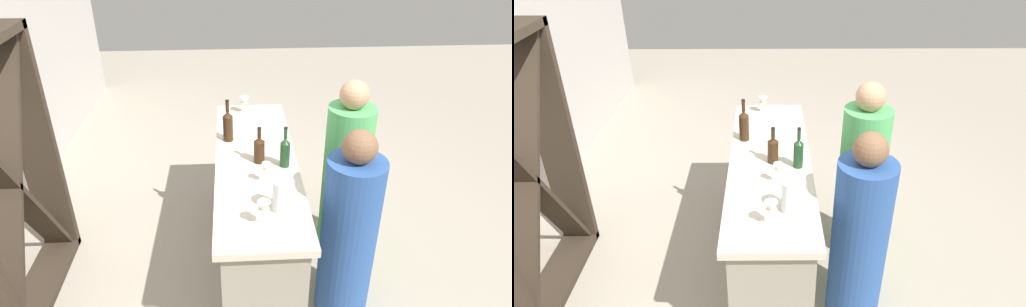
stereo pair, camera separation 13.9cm
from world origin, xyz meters
TOP-DOWN VIEW (x-y plane):
  - ground_plane at (0.00, 0.00)m, footprint 12.00×12.00m
  - bar_counter at (0.00, 0.00)m, footprint 1.98×0.59m
  - wine_rack at (-0.28, 1.65)m, footprint 1.15×0.28m
  - wine_bottle_leftmost_olive_green at (-0.10, -0.20)m, footprint 0.07×0.07m
  - wine_bottle_second_left_amber_brown at (-0.03, -0.02)m, footprint 0.08×0.08m
  - wine_bottle_center_amber_brown at (0.31, 0.20)m, footprint 0.08×0.08m
  - wine_glass_near_left at (-0.31, -0.05)m, footprint 0.06×0.06m
  - wine_glass_near_center at (-0.75, 0.00)m, footprint 0.08×0.08m
  - wine_glass_near_right at (0.83, 0.05)m, footprint 0.08×0.08m
  - water_pitcher at (-0.61, -0.11)m, footprint 0.11×0.11m
  - person_left_guest at (0.16, -0.72)m, footprint 0.46×0.46m
  - person_center_guest at (-0.52, -0.59)m, footprint 0.46×0.46m

SIDE VIEW (x-z plane):
  - ground_plane at x=0.00m, z-range 0.00..0.00m
  - bar_counter at x=0.00m, z-range 0.00..0.95m
  - person_center_guest at x=-0.52m, z-range -0.06..1.36m
  - person_left_guest at x=0.16m, z-range -0.06..1.42m
  - wine_rack at x=-0.28m, z-range 0.00..1.91m
  - wine_glass_near_right at x=0.83m, z-range 0.97..1.12m
  - water_pitcher at x=-0.61m, z-range 0.95..1.15m
  - wine_bottle_second_left_amber_brown at x=-0.03m, z-range 0.91..1.19m
  - wine_glass_near_left at x=-0.31m, z-range 0.98..1.13m
  - wine_glass_near_center at x=-0.75m, z-range 0.98..1.14m
  - wine_bottle_leftmost_olive_green at x=-0.10m, z-range 0.91..1.21m
  - wine_bottle_center_amber_brown at x=0.31m, z-range 0.91..1.24m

